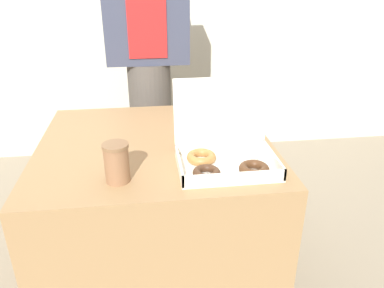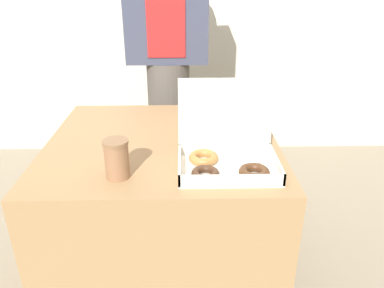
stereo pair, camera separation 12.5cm
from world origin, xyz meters
name	(u,v)px [view 1 (the left image)]	position (x,y,z in m)	size (l,w,h in m)	color
ground_plane	(161,273)	(0.00, 0.00, 0.00)	(14.00, 14.00, 0.00)	gray
table	(158,213)	(0.00, 0.00, 0.35)	(0.94, 0.88, 0.71)	#99754C
donut_box	(226,153)	(0.24, -0.23, 0.75)	(0.34, 0.29, 0.29)	white
coffee_cup	(117,163)	(-0.13, -0.30, 0.77)	(0.09, 0.09, 0.13)	#8C6042
person_customer	(149,63)	(0.00, 0.71, 0.87)	(0.45, 0.25, 1.64)	#4C4742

